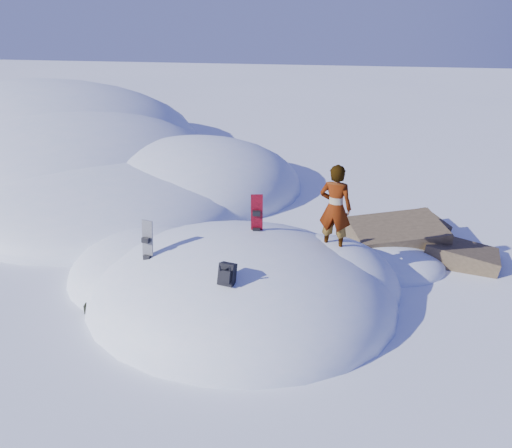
% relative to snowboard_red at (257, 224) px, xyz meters
% --- Properties ---
extents(ground, '(120.00, 120.00, 0.00)m').
position_rel_snowboard_red_xyz_m(ground, '(-0.25, -0.63, -1.62)').
color(ground, white).
rests_on(ground, ground).
extents(snow_mound, '(8.00, 6.00, 3.00)m').
position_rel_snowboard_red_xyz_m(snow_mound, '(-0.43, -0.39, -1.62)').
color(snow_mound, white).
rests_on(snow_mound, ground).
extents(snow_ridge, '(21.50, 18.50, 6.40)m').
position_rel_snowboard_red_xyz_m(snow_ridge, '(-10.69, 9.22, -1.62)').
color(snow_ridge, white).
rests_on(snow_ridge, ground).
extents(rock_outcrop, '(4.68, 4.41, 1.68)m').
position_rel_snowboard_red_xyz_m(rock_outcrop, '(3.46, 2.38, -1.61)').
color(rock_outcrop, brown).
rests_on(rock_outcrop, ground).
extents(snowboard_red, '(0.27, 0.18, 1.43)m').
position_rel_snowboard_red_xyz_m(snowboard_red, '(0.00, 0.00, 0.00)').
color(snowboard_red, red).
rests_on(snowboard_red, snow_mound).
extents(snowboard_dark, '(0.28, 0.23, 1.34)m').
position_rel_snowboard_red_xyz_m(snowboard_dark, '(-2.08, -1.34, -0.24)').
color(snowboard_dark, black).
rests_on(snowboard_dark, snow_mound).
extents(backpack, '(0.35, 0.41, 0.50)m').
position_rel_snowboard_red_xyz_m(backpack, '(-0.13, -2.18, -0.16)').
color(backpack, black).
rests_on(backpack, snow_mound).
extents(gear_pile, '(0.97, 0.74, 0.25)m').
position_rel_snowboard_red_xyz_m(gear_pile, '(-3.04, -1.58, -1.50)').
color(gear_pile, black).
rests_on(gear_pile, ground).
extents(person, '(0.80, 0.61, 1.96)m').
position_rel_snowboard_red_xyz_m(person, '(1.72, 0.12, 0.46)').
color(person, slate).
rests_on(person, snow_mound).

